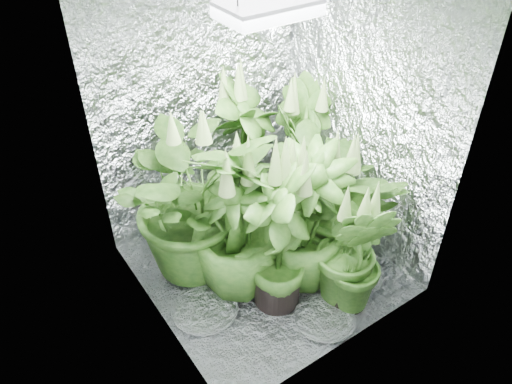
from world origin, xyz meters
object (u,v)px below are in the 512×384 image
object	(u,v)px
plant_e	(341,205)
plant_h	(305,221)
plant_b	(244,149)
plant_c	(301,152)
grow_lamp	(268,9)
plant_a	(193,198)
plant_f	(279,239)
plant_d	(236,225)
plant_g	(354,253)
circulation_fan	(300,198)

from	to	relation	value
plant_e	plant_h	xyz separation A→B (m)	(-0.31, 0.01, 0.00)
plant_b	plant_h	size ratio (longest dim) A/B	1.11
plant_c	plant_e	xyz separation A→B (m)	(-0.16, -0.64, -0.03)
plant_h	grow_lamp	bearing A→B (deg)	127.07
plant_a	plant_h	world-z (taller)	plant_a
grow_lamp	plant_b	bearing A→B (deg)	67.96
plant_e	plant_f	distance (m)	0.58
plant_a	plant_d	distance (m)	0.36
plant_c	plant_b	bearing A→B (deg)	148.92
plant_e	plant_g	xyz separation A→B (m)	(-0.19, -0.34, -0.07)
plant_a	plant_e	distance (m)	0.99
grow_lamp	circulation_fan	xyz separation A→B (m)	(0.58, 0.34, -1.66)
grow_lamp	plant_h	bearing A→B (deg)	-52.93
plant_c	plant_h	xyz separation A→B (m)	(-0.47, -0.63, -0.03)
grow_lamp	circulation_fan	distance (m)	1.79
plant_f	plant_h	world-z (taller)	plant_f
plant_e	circulation_fan	xyz separation A→B (m)	(0.11, 0.56, -0.34)
grow_lamp	plant_e	distance (m)	1.42
plant_b	circulation_fan	size ratio (longest dim) A/B	3.17
grow_lamp	plant_h	distance (m)	1.34
plant_b	plant_d	bearing A→B (deg)	-127.05
plant_f	plant_h	xyz separation A→B (m)	(0.27, 0.07, -0.04)
plant_a	plant_h	xyz separation A→B (m)	(0.53, -0.52, -0.08)
plant_b	circulation_fan	world-z (taller)	plant_b
plant_b	plant_d	xyz separation A→B (m)	(-0.50, -0.66, -0.04)
grow_lamp	plant_a	xyz separation A→B (m)	(-0.37, 0.31, -1.23)
grow_lamp	plant_f	distance (m)	1.32
grow_lamp	plant_e	xyz separation A→B (m)	(0.47, -0.22, -1.32)
circulation_fan	plant_b	bearing A→B (deg)	152.46
plant_a	plant_g	size ratio (longest dim) A/B	1.30
plant_d	plant_e	xyz separation A→B (m)	(0.71, -0.20, -0.03)
plant_f	plant_h	bearing A→B (deg)	14.31
circulation_fan	plant_d	bearing A→B (deg)	-140.90
plant_f	plant_g	world-z (taller)	plant_f
plant_d	plant_f	size ratio (longest dim) A/B	0.99
plant_h	plant_f	bearing A→B (deg)	-165.69
plant_c	circulation_fan	distance (m)	0.38
plant_e	plant_d	bearing A→B (deg)	164.12
plant_e	plant_f	bearing A→B (deg)	-173.76
plant_g	circulation_fan	size ratio (longest dim) A/B	2.44
plant_h	circulation_fan	size ratio (longest dim) A/B	2.85
plant_a	plant_c	size ratio (longest dim) A/B	1.06
plant_g	plant_h	world-z (taller)	plant_h
plant_b	plant_e	size ratio (longest dim) A/B	1.14
plant_b	plant_f	bearing A→B (deg)	-111.37
plant_d	plant_e	bearing A→B (deg)	-15.88
plant_b	grow_lamp	bearing A→B (deg)	-112.04
plant_a	circulation_fan	distance (m)	1.04
plant_a	grow_lamp	bearing A→B (deg)	-39.93
plant_b	plant_c	distance (m)	0.43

